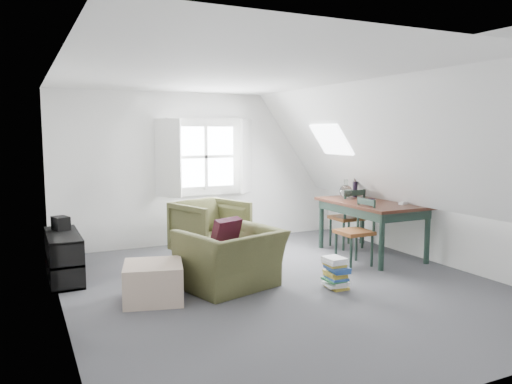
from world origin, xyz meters
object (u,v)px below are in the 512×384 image
dining_chair_near (356,231)px  armchair_near (231,288)px  media_shelf (64,259)px  magazine_stack (336,273)px  ottoman (153,282)px  dining_chair_far (348,217)px  armchair_far (211,256)px  dining_table (371,209)px

dining_chair_near → armchair_near: bearing=-96.2°
armchair_near → media_shelf: bearing=-50.7°
dining_chair_near → magazine_stack: 1.20m
armchair_near → magazine_stack: bearing=137.2°
ottoman → media_shelf: bearing=123.1°
dining_chair_far → magazine_stack: size_ratio=2.55×
armchair_far → dining_table: bearing=-43.0°
magazine_stack → armchair_near: bearing=153.6°
armchair_near → magazine_stack: (1.12, -0.56, 0.19)m
ottoman → dining_table: dining_table is taller
armchair_near → dining_chair_far: (2.52, 1.13, 0.50)m
dining_chair_far → media_shelf: dining_chair_far is taller
ottoman → dining_chair_near: 2.97m
dining_chair_near → ottoman: bearing=-97.2°
dining_table → magazine_stack: bearing=-138.9°
dining_table → media_shelf: size_ratio=1.42×
dining_chair_far → armchair_far: bearing=-10.9°
ottoman → dining_table: (3.48, 0.61, 0.50)m
armchair_far → dining_chair_far: dining_chair_far is taller
armchair_near → dining_chair_near: (2.00, 0.21, 0.49)m
dining_table → media_shelf: 4.37m
dining_chair_far → media_shelf: bearing=-1.6°
dining_chair_far → magazine_stack: dining_chair_far is taller
armchair_far → dining_chair_far: bearing=-29.6°
armchair_near → media_shelf: size_ratio=0.94×
armchair_near → magazine_stack: 1.27m
dining_chair_far → ottoman: bearing=18.2°
armchair_near → ottoman: size_ratio=1.73×
dining_chair_near → media_shelf: bearing=-117.1°
magazine_stack → dining_table: bearing=38.4°
armchair_far → media_shelf: bearing=169.6°
armchair_near → ottoman: 0.97m
armchair_near → armchair_far: armchair_far is taller
armchair_far → ottoman: bearing=-147.8°
dining_chair_near → media_shelf: (-3.77, 1.00, -0.22)m
dining_table → dining_chair_near: bearing=-144.3°
ottoman → dining_chair_far: size_ratio=0.66×
dining_chair_near → armchair_far: bearing=-140.4°
ottoman → media_shelf: media_shelf is taller
armchair_near → ottoman: (-0.95, -0.05, 0.21)m
ottoman → dining_table: size_ratio=0.38×
armchair_far → dining_chair_far: (2.21, -0.40, 0.50)m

